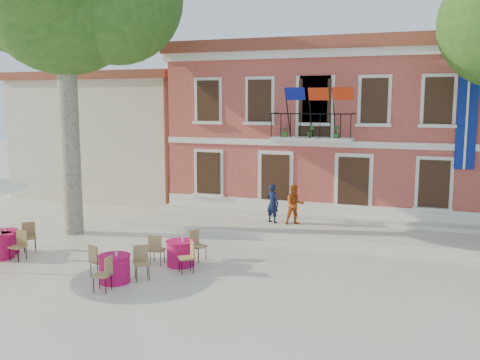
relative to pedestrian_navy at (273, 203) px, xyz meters
name	(u,v)px	position (x,y,z in m)	size (l,w,h in m)	color
ground	(211,259)	(-0.74, -4.39, -1.06)	(90.00, 90.00, 0.00)	beige
main_building	(332,127)	(1.26, 5.59, 2.72)	(13.50, 9.59, 7.50)	#BD5844
neighbor_west	(130,133)	(-10.24, 6.61, 2.16)	(9.40, 9.40, 6.40)	beige
terrace	(304,229)	(1.26, 0.01, -0.91)	(14.00, 3.40, 0.30)	silver
pedestrian_navy	(273,203)	(0.00, 0.00, 0.00)	(0.55, 0.36, 1.52)	#101636
pedestrian_orange	(295,205)	(0.89, -0.04, 0.01)	(0.75, 0.58, 1.54)	#BF4C16
cafe_table_0	(0,245)	(-7.16, -6.56, -0.64)	(1.94, 0.90, 0.95)	#C51249
cafe_table_1	(115,267)	(-2.42, -7.31, -0.63)	(1.86, 1.73, 0.95)	#C51249
cafe_table_3	(5,241)	(-7.40, -6.07, -0.63)	(1.82, 1.80, 0.95)	#C51249
cafe_table_4	(181,252)	(-1.37, -5.32, -0.63)	(1.74, 1.85, 0.95)	#C51249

